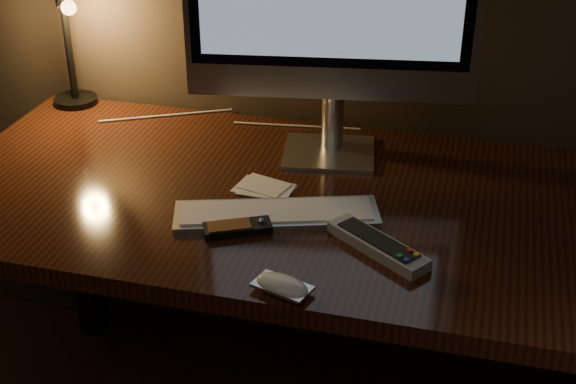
% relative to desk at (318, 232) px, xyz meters
% --- Properties ---
extents(desk, '(1.60, 0.75, 0.75)m').
position_rel_desk_xyz_m(desk, '(0.00, 0.00, 0.00)').
color(desk, '#34160B').
rests_on(desk, ground).
extents(keyboard, '(0.42, 0.23, 0.02)m').
position_rel_desk_xyz_m(keyboard, '(-0.05, -0.17, 0.14)').
color(keyboard, silver).
rests_on(keyboard, desk).
extents(mouse, '(0.11, 0.08, 0.02)m').
position_rel_desk_xyz_m(mouse, '(0.03, -0.41, 0.14)').
color(mouse, white).
rests_on(mouse, desk).
extents(media_remote, '(0.14, 0.10, 0.02)m').
position_rel_desk_xyz_m(media_remote, '(-0.11, -0.24, 0.14)').
color(media_remote, black).
rests_on(media_remote, desk).
extents(tv_remote, '(0.21, 0.17, 0.03)m').
position_rel_desk_xyz_m(tv_remote, '(0.17, -0.24, 0.14)').
color(tv_remote, '#9B9DA1').
rests_on(tv_remote, desk).
extents(papers, '(0.13, 0.10, 0.01)m').
position_rel_desk_xyz_m(papers, '(-0.10, -0.06, 0.13)').
color(papers, white).
rests_on(papers, desk).
extents(desk_lamp, '(0.17, 0.19, 0.38)m').
position_rel_desk_xyz_m(desk_lamp, '(-0.69, 0.23, 0.38)').
color(desk_lamp, black).
rests_on(desk_lamp, desk).
extents(cable, '(0.63, 0.18, 0.01)m').
position_rel_desk_xyz_m(cable, '(-0.28, 0.24, 0.13)').
color(cable, white).
rests_on(cable, desk).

